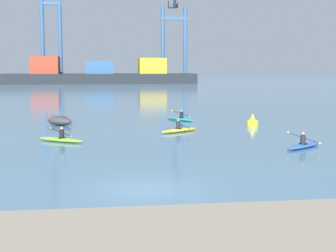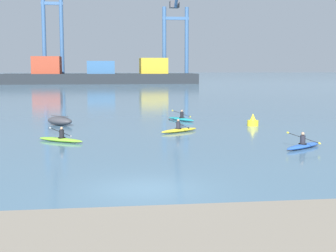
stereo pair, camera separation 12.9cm
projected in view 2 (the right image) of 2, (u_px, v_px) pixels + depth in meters
ground_plane at (145, 189)px, 18.98m from camera, size 800.00×800.00×0.00m
container_barge at (100, 75)px, 138.61m from camera, size 54.13×11.42×7.58m
gantry_crane_west at (52, 18)px, 144.57m from camera, size 6.36×19.56×40.32m
gantry_crane_west_mid at (176, 28)px, 148.28m from camera, size 8.08×16.99×35.56m
capsized_dinghy at (60, 121)px, 39.67m from camera, size 2.65×2.58×0.76m
channel_buoy at (253, 121)px, 39.25m from camera, size 0.90×0.90×1.00m
kayak_teal at (181, 119)px, 43.12m from camera, size 2.22×3.24×1.02m
kayak_lime at (61, 139)px, 30.91m from camera, size 3.14×2.42×1.07m
kayak_blue at (303, 145)px, 28.45m from camera, size 3.08×2.52×0.95m
kayak_yellow at (179, 130)px, 35.52m from camera, size 3.15×2.40×0.95m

